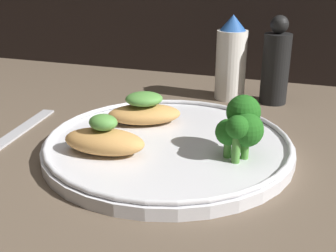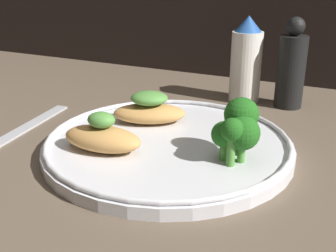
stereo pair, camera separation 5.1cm
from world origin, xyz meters
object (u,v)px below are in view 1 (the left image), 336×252
at_px(sauce_bottle, 231,60).
at_px(plate, 168,144).
at_px(pepper_grinder, 276,65).
at_px(broccoli_bunch, 241,125).

bearing_deg(sauce_bottle, plate, -96.63).
xyz_separation_m(sauce_bottle, pepper_grinder, (0.07, -0.00, -0.00)).
distance_m(plate, broccoli_bunch, 0.10).
xyz_separation_m(plate, broccoli_bunch, (0.09, -0.01, 0.04)).
height_order(plate, pepper_grinder, pepper_grinder).
relative_size(plate, broccoli_bunch, 4.48).
distance_m(plate, sauce_bottle, 0.25).
height_order(plate, broccoli_bunch, broccoli_bunch).
height_order(broccoli_bunch, pepper_grinder, pepper_grinder).
relative_size(plate, pepper_grinder, 2.14).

